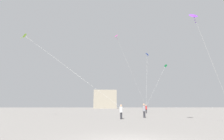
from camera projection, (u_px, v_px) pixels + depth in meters
person_in_red at (146, 109)px, 32.50m from camera, size 0.37×0.37×1.72m
person_in_white at (121, 111)px, 18.17m from camera, size 0.36×0.36×1.65m
person_in_grey at (144, 110)px, 20.36m from camera, size 0.39×0.39×1.78m
kite_emerald_diamond at (165, 66)px, 41.69m from camera, size 8.11×7.25×11.05m
kite_lime_diamond at (27, 38)px, 22.66m from camera, size 14.10×3.43×10.59m
kite_violet_diamond at (194, 17)px, 15.40m from camera, size 3.92×1.97×9.27m
kite_magenta_diamond at (117, 37)px, 30.75m from camera, size 7.11×5.36×13.99m
kite_cobalt_delta at (147, 55)px, 40.48m from camera, size 2.89×5.89×13.60m
building_left_hall at (105, 99)px, 94.70m from camera, size 13.84×10.29×10.73m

